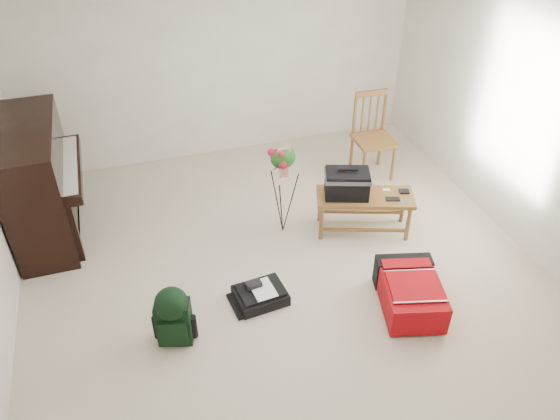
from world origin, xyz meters
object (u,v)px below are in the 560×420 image
object	(u,v)px
dining_chair	(373,137)
bench	(354,190)
green_backpack	(173,314)
flower_stand	(283,191)
black_duffel	(260,294)
red_suitcase	(407,289)
piano	(41,184)

from	to	relation	value
dining_chair	bench	bearing A→B (deg)	-122.90
green_backpack	flower_stand	bearing A→B (deg)	57.36
bench	black_duffel	world-z (taller)	bench
dining_chair	red_suitcase	distance (m)	2.30
red_suitcase	black_duffel	bearing A→B (deg)	175.59
black_duffel	flower_stand	distance (m)	1.17
piano	red_suitcase	distance (m)	3.83
black_duffel	green_backpack	bearing A→B (deg)	-169.58
piano	red_suitcase	size ratio (longest dim) A/B	1.72
dining_chair	flower_stand	size ratio (longest dim) A/B	0.98
piano	black_duffel	bearing A→B (deg)	-42.82
bench	green_backpack	size ratio (longest dim) A/B	1.89
dining_chair	green_backpack	size ratio (longest dim) A/B	1.81
green_backpack	flower_stand	distance (m)	1.80
dining_chair	green_backpack	world-z (taller)	dining_chair
red_suitcase	flower_stand	size ratio (longest dim) A/B	0.81
black_duffel	dining_chair	bearing A→B (deg)	36.09
piano	red_suitcase	xyz separation A→B (m)	(3.13, -2.16, -0.43)
piano	black_duffel	xyz separation A→B (m)	(1.85, -1.72, -0.53)
bench	black_duffel	size ratio (longest dim) A/B	2.21
piano	bench	distance (m)	3.24
piano	black_duffel	size ratio (longest dim) A/B	3.04
dining_chair	black_duffel	distance (m)	2.64
bench	dining_chair	world-z (taller)	dining_chair
black_duffel	green_backpack	xyz separation A→B (m)	(-0.82, -0.24, 0.25)
flower_stand	black_duffel	bearing A→B (deg)	-119.06
dining_chair	piano	bearing A→B (deg)	-177.97
black_duffel	flower_stand	world-z (taller)	flower_stand
piano	flower_stand	xyz separation A→B (m)	(2.38, -0.78, -0.08)
bench	flower_stand	distance (m)	0.73
red_suitcase	flower_stand	distance (m)	1.61
black_duffel	piano	bearing A→B (deg)	131.54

